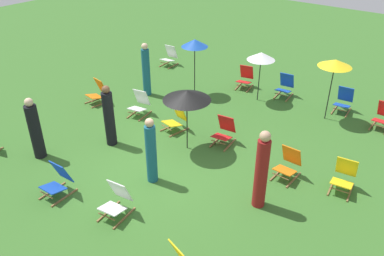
{
  "coord_description": "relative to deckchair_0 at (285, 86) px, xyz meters",
  "views": [
    {
      "loc": [
        5.78,
        -6.27,
        5.98
      ],
      "look_at": [
        0.0,
        1.2,
        0.5
      ],
      "focal_mm": 36.78,
      "sensor_mm": 36.0,
      "label": 1
    }
  ],
  "objects": [
    {
      "name": "deckchair_5",
      "position": [
        2.16,
        -4.23,
        0.0
      ],
      "size": [
        0.49,
        0.77,
        0.83
      ],
      "rotation": [
        0.0,
        0.0,
        -0.02
      ],
      "color": "olive",
      "rests_on": "ground"
    },
    {
      "name": "deckchair_15",
      "position": [
        3.42,
        -3.88,
        0.0
      ],
      "size": [
        0.57,
        0.82,
        0.83
      ],
      "rotation": [
        0.0,
        0.0,
        0.13
      ],
      "color": "olive",
      "rests_on": "ground"
    },
    {
      "name": "deckchair_12",
      "position": [
        3.33,
        -0.21,
        0.0
      ],
      "size": [
        0.49,
        0.77,
        0.83
      ],
      "rotation": [
        0.0,
        0.0,
        -0.01
      ],
      "color": "olive",
      "rests_on": "ground"
    },
    {
      "name": "deckchair_11",
      "position": [
        -1.51,
        -4.13,
        0.0
      ],
      "size": [
        0.61,
        0.83,
        0.83
      ],
      "rotation": [
        0.0,
        0.0,
        -0.19
      ],
      "color": "olive",
      "rests_on": "ground"
    },
    {
      "name": "person_1",
      "position": [
        -0.39,
        -6.38,
        0.46
      ],
      "size": [
        0.37,
        0.37,
        1.73
      ],
      "rotation": [
        0.0,
        0.0,
        3.85
      ],
      "color": "#195972",
      "rests_on": "ground"
    },
    {
      "name": "ground_plane",
      "position": [
        -0.66,
        -5.65,
        -0.37
      ],
      "size": [
        40.0,
        40.0,
        0.0
      ],
      "primitive_type": "plane",
      "color": "#386B28"
    },
    {
      "name": "deckchair_7",
      "position": [
        -3.04,
        -4.09,
        0.0
      ],
      "size": [
        0.61,
        0.84,
        0.83
      ],
      "rotation": [
        0.0,
        0.0,
        0.19
      ],
      "color": "olive",
      "rests_on": "ground"
    },
    {
      "name": "person_4",
      "position": [
        -2.45,
        -5.84,
        0.48
      ],
      "size": [
        0.41,
        0.41,
        1.78
      ],
      "rotation": [
        0.0,
        0.0,
        2.6
      ],
      "color": "black",
      "rests_on": "ground"
    },
    {
      "name": "umbrella_1",
      "position": [
        -0.61,
        -4.72,
        1.25
      ],
      "size": [
        1.27,
        1.27,
        1.75
      ],
      "color": "black",
      "rests_on": "ground"
    },
    {
      "name": "person_2",
      "position": [
        2.12,
        -5.59,
        0.56
      ],
      "size": [
        0.34,
        0.34,
        1.93
      ],
      "rotation": [
        0.0,
        0.0,
        1.77
      ],
      "color": "maroon",
      "rests_on": "ground"
    },
    {
      "name": "person_0",
      "position": [
        -3.49,
        -7.46,
        0.45
      ],
      "size": [
        0.35,
        0.35,
        1.73
      ],
      "rotation": [
        0.0,
        0.0,
        3.26
      ],
      "color": "black",
      "rests_on": "ground"
    },
    {
      "name": "deckchair_0",
      "position": [
        0.0,
        0.0,
        0.0
      ],
      "size": [
        0.56,
        0.81,
        0.83
      ],
      "rotation": [
        0.0,
        0.0,
        0.12
      ],
      "color": "olive",
      "rests_on": "ground"
    },
    {
      "name": "deckchair_1",
      "position": [
        2.01,
        0.12,
        0.0
      ],
      "size": [
        0.54,
        0.8,
        0.83
      ],
      "rotation": [
        0.0,
        0.0,
        0.09
      ],
      "color": "olive",
      "rests_on": "ground"
    },
    {
      "name": "deckchair_8",
      "position": [
        -1.49,
        -0.2,
        0.0
      ],
      "size": [
        0.63,
        0.85,
        0.83
      ],
      "rotation": [
        0.0,
        0.0,
        0.22
      ],
      "color": "olive",
      "rests_on": "ground"
    },
    {
      "name": "deckchair_4",
      "position": [
        -1.75,
        -8.1,
        0.0
      ],
      "size": [
        0.52,
        0.79,
        0.83
      ],
      "rotation": [
        0.0,
        0.0,
        0.06
      ],
      "color": "olive",
      "rests_on": "ground"
    },
    {
      "name": "deckchair_6",
      "position": [
        -4.78,
        -4.32,
        0.0
      ],
      "size": [
        0.59,
        0.82,
        0.83
      ],
      "rotation": [
        0.0,
        0.0,
        -0.15
      ],
      "color": "olive",
      "rests_on": "ground"
    },
    {
      "name": "umbrella_3",
      "position": [
        -0.59,
        -0.85,
        1.21
      ],
      "size": [
        0.92,
        0.92,
        1.71
      ],
      "color": "black",
      "rests_on": "ground"
    },
    {
      "name": "person_3",
      "position": [
        -3.91,
        -2.83,
        0.54
      ],
      "size": [
        0.39,
        0.39,
        1.87
      ],
      "rotation": [
        0.0,
        0.0,
        0.83
      ],
      "color": "#195972",
      "rests_on": "ground"
    },
    {
      "name": "deckchair_3",
      "position": [
        0.04,
        -3.87,
        0.0
      ],
      "size": [
        0.57,
        0.82,
        0.83
      ],
      "rotation": [
        0.0,
        0.0,
        0.13
      ],
      "color": "olive",
      "rests_on": "ground"
    },
    {
      "name": "deckchair_10",
      "position": [
        -5.16,
        -0.17,
        0.0
      ],
      "size": [
        0.54,
        0.8,
        0.83
      ],
      "rotation": [
        0.0,
        0.0,
        0.09
      ],
      "color": "olive",
      "rests_on": "ground"
    },
    {
      "name": "umbrella_0",
      "position": [
        -2.65,
        -1.73,
        1.47
      ],
      "size": [
        0.91,
        0.91,
        1.97
      ],
      "color": "black",
      "rests_on": "ground"
    },
    {
      "name": "deckchair_13",
      "position": [
        -0.16,
        -7.75,
        0.0
      ],
      "size": [
        0.58,
        0.82,
        0.83
      ],
      "rotation": [
        0.0,
        0.0,
        0.14
      ],
      "color": "olive",
      "rests_on": "ground"
    },
    {
      "name": "umbrella_2",
      "position": [
        1.77,
        -0.71,
        1.47
      ],
      "size": [
        0.99,
        0.99,
        1.96
      ],
      "color": "black",
      "rests_on": "ground"
    }
  ]
}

